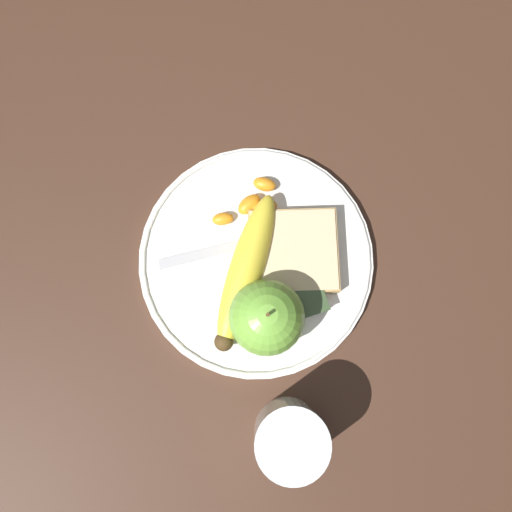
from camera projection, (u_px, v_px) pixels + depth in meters
ground_plane at (256, 261)px, 0.61m from camera, size 3.00×3.00×0.00m
plate at (256, 260)px, 0.60m from camera, size 0.28×0.28×0.01m
juice_glass at (290, 437)px, 0.53m from camera, size 0.08×0.08×0.09m
apple at (267, 317)px, 0.54m from camera, size 0.08×0.08×0.09m
banana at (246, 271)px, 0.57m from camera, size 0.14×0.17×0.04m
bread_slice at (293, 252)px, 0.59m from camera, size 0.13×0.12×0.02m
fork at (251, 242)px, 0.60m from camera, size 0.19×0.03×0.00m
jam_packet at (306, 301)px, 0.58m from camera, size 0.05×0.04×0.02m
orange_segment_0 at (263, 208)px, 0.60m from camera, size 0.03×0.02×0.02m
orange_segment_1 at (284, 236)px, 0.59m from camera, size 0.04×0.04×0.02m
orange_segment_2 at (271, 233)px, 0.59m from camera, size 0.04×0.03×0.02m
orange_segment_3 at (265, 184)px, 0.60m from camera, size 0.03×0.03×0.02m
orange_segment_4 at (223, 219)px, 0.60m from camera, size 0.03×0.02×0.01m
orange_segment_5 at (249, 204)px, 0.60m from camera, size 0.04×0.03×0.02m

